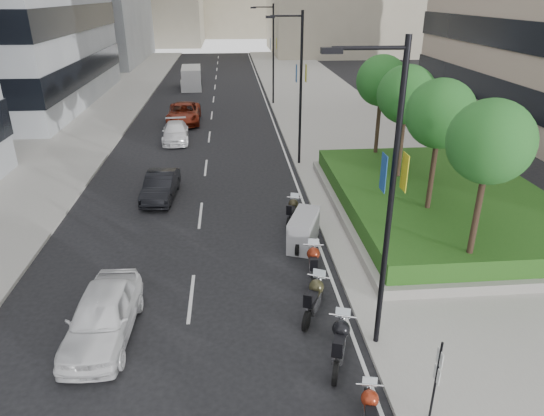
{
  "coord_description": "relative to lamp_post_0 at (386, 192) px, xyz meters",
  "views": [
    {
      "loc": [
        0.1,
        -10.55,
        9.88
      ],
      "look_at": [
        1.64,
        7.06,
        2.0
      ],
      "focal_mm": 32.0,
      "sensor_mm": 36.0,
      "label": 1
    }
  ],
  "objects": [
    {
      "name": "car_a",
      "position": [
        -8.18,
        1.13,
        -4.29
      ],
      "size": [
        1.99,
        4.63,
        1.56
      ],
      "primitive_type": "imported",
      "rotation": [
        0.0,
        0.0,
        -0.03
      ],
      "color": "white",
      "rests_on": "ground"
    },
    {
      "name": "car_b",
      "position": [
        -7.77,
        12.34,
        -4.39
      ],
      "size": [
        1.72,
        4.22,
        1.36
      ],
      "primitive_type": "imported",
      "rotation": [
        0.0,
        0.0,
        -0.07
      ],
      "color": "black",
      "rests_on": "ground"
    },
    {
      "name": "lane_edge",
      "position": [
        -0.44,
        29.0,
        -5.06
      ],
      "size": [
        0.12,
        100.0,
        0.01
      ],
      "primitive_type": "cube",
      "color": "silver",
      "rests_on": "ground"
    },
    {
      "name": "tree_1",
      "position": [
        4.36,
        7.0,
        0.36
      ],
      "size": [
        2.8,
        2.8,
        6.3
      ],
      "color": "#332319",
      "rests_on": "planter"
    },
    {
      "name": "tree_3",
      "position": [
        4.36,
        15.0,
        0.36
      ],
      "size": [
        2.8,
        2.8,
        6.3
      ],
      "color": "#332319",
      "rests_on": "planter"
    },
    {
      "name": "motorcycle_2",
      "position": [
        -1.12,
        -0.59,
        -4.42
      ],
      "size": [
        1.03,
        2.34,
        1.21
      ],
      "rotation": [
        0.0,
        0.0,
        1.25
      ],
      "color": "black",
      "rests_on": "ground"
    },
    {
      "name": "tree_2",
      "position": [
        4.36,
        11.0,
        0.36
      ],
      "size": [
        2.8,
        2.8,
        6.3
      ],
      "color": "#332319",
      "rests_on": "planter"
    },
    {
      "name": "parking_sign",
      "position": [
        0.66,
        -3.0,
        -3.61
      ],
      "size": [
        0.06,
        0.32,
        2.5
      ],
      "color": "black",
      "rests_on": "ground"
    },
    {
      "name": "lane_centre",
      "position": [
        -5.64,
        29.0,
        -5.06
      ],
      "size": [
        0.12,
        100.0,
        0.01
      ],
      "primitive_type": "cube",
      "color": "silver",
      "rests_on": "ground"
    },
    {
      "name": "sidewalk_left",
      "position": [
        -16.14,
        29.0,
        -4.99
      ],
      "size": [
        8.0,
        100.0,
        0.15
      ],
      "primitive_type": "cube",
      "color": "#9E9B93",
      "rests_on": "ground"
    },
    {
      "name": "sidewalk_right",
      "position": [
        4.86,
        29.0,
        -4.99
      ],
      "size": [
        10.0,
        100.0,
        0.15
      ],
      "primitive_type": "cube",
      "color": "#9E9B93",
      "rests_on": "ground"
    },
    {
      "name": "lamp_post_1",
      "position": [
        0.0,
        17.0,
        0.0
      ],
      "size": [
        2.34,
        0.45,
        9.0
      ],
      "color": "black",
      "rests_on": "ground"
    },
    {
      "name": "motorcycle_4",
      "position": [
        -1.14,
        3.95,
        -4.45
      ],
      "size": [
        0.77,
        2.3,
        1.15
      ],
      "rotation": [
        0.0,
        0.0,
        1.42
      ],
      "color": "black",
      "rests_on": "ground"
    },
    {
      "name": "ground",
      "position": [
        -4.14,
        -1.0,
        -5.07
      ],
      "size": [
        160.0,
        160.0,
        0.0
      ],
      "primitive_type": "plane",
      "color": "black",
      "rests_on": "ground"
    },
    {
      "name": "motorcycle_1",
      "position": [
        -0.92,
        -3.09,
        -4.52
      ],
      "size": [
        0.69,
        2.02,
        1.02
      ],
      "rotation": [
        0.0,
        0.0,
        1.38
      ],
      "color": "black",
      "rests_on": "ground"
    },
    {
      "name": "tree_0",
      "position": [
        4.36,
        3.0,
        0.36
      ],
      "size": [
        2.8,
        2.8,
        6.3
      ],
      "color": "#332319",
      "rests_on": "planter"
    },
    {
      "name": "motorcycle_3",
      "position": [
        -1.48,
        1.7,
        -4.44
      ],
      "size": [
        1.17,
        2.2,
        1.18
      ],
      "rotation": [
        0.0,
        0.0,
        1.14
      ],
      "color": "black",
      "rests_on": "ground"
    },
    {
      "name": "motorcycle_5",
      "position": [
        -1.12,
        6.56,
        -4.37
      ],
      "size": [
        1.69,
        2.49,
        1.4
      ],
      "rotation": [
        0.0,
        0.0,
        1.21
      ],
      "color": "black",
      "rests_on": "ground"
    },
    {
      "name": "car_d",
      "position": [
        -7.83,
        28.56,
        -4.28
      ],
      "size": [
        2.72,
        5.73,
        1.58
      ],
      "primitive_type": "imported",
      "rotation": [
        0.0,
        0.0,
        0.02
      ],
      "color": "maroon",
      "rests_on": "ground"
    },
    {
      "name": "delivery_van",
      "position": [
        -8.19,
        44.27,
        -3.99
      ],
      "size": [
        2.39,
        5.6,
        2.3
      ],
      "rotation": [
        0.0,
        0.0,
        0.06
      ],
      "color": "silver",
      "rests_on": "ground"
    },
    {
      "name": "lamp_post_0",
      "position": [
        0.0,
        0.0,
        0.0
      ],
      "size": [
        2.34,
        0.45,
        9.0
      ],
      "color": "black",
      "rests_on": "ground"
    },
    {
      "name": "car_c",
      "position": [
        -8.02,
        23.13,
        -4.41
      ],
      "size": [
        2.12,
        4.6,
        1.3
      ],
      "primitive_type": "imported",
      "rotation": [
        0.0,
        0.0,
        0.07
      ],
      "color": "white",
      "rests_on": "ground"
    },
    {
      "name": "hedge",
      "position": [
        5.86,
        9.0,
        -4.12
      ],
      "size": [
        9.4,
        13.4,
        0.8
      ],
      "primitive_type": "cube",
      "color": "#174614",
      "rests_on": "planter"
    },
    {
      "name": "lamp_post_2",
      "position": [
        0.0,
        35.0,
        0.0
      ],
      "size": [
        2.34,
        0.45,
        9.0
      ],
      "color": "black",
      "rests_on": "ground"
    },
    {
      "name": "planter",
      "position": [
        5.86,
        9.0,
        -4.72
      ],
      "size": [
        10.0,
        14.0,
        0.4
      ],
      "primitive_type": "cube",
      "color": "gray",
      "rests_on": "sidewalk_right"
    },
    {
      "name": "motorcycle_6",
      "position": [
        -1.31,
        8.81,
        -4.49
      ],
      "size": [
        0.92,
        2.09,
        1.08
      ],
      "rotation": [
        0.0,
        0.0,
        1.25
      ],
      "color": "black",
      "rests_on": "ground"
    }
  ]
}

